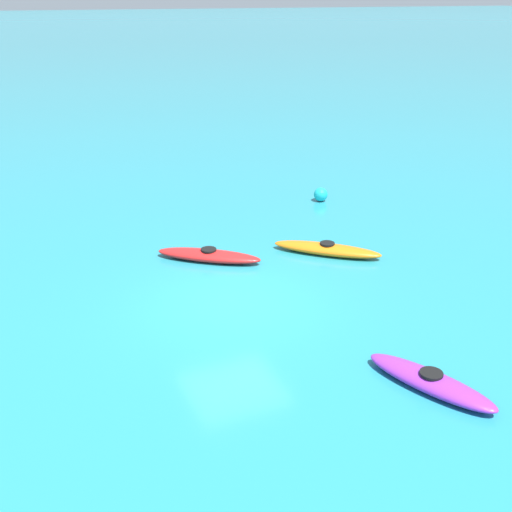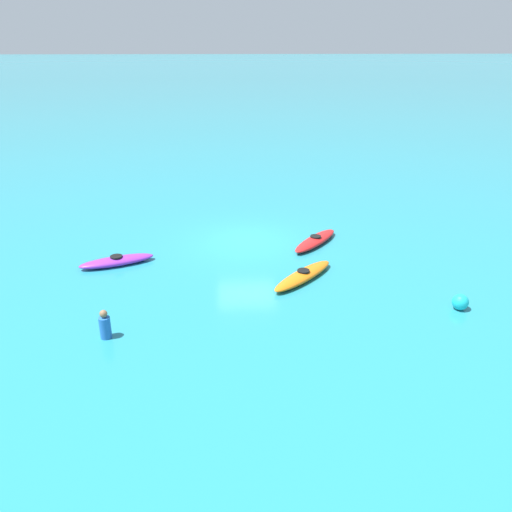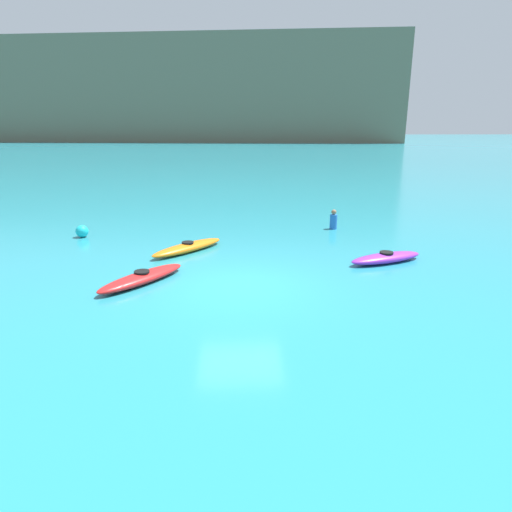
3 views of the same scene
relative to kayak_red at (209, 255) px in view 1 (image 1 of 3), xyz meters
name	(u,v)px [view 1 (image 1 of 3)]	position (x,y,z in m)	size (l,w,h in m)	color
ground_plane	(233,304)	(2.84, -0.44, -0.16)	(600.00, 600.00, 0.00)	teal
kayak_red	(209,255)	(0.00, 0.00, 0.00)	(2.44, 2.85, 0.37)	red
kayak_orange	(327,249)	(0.98, 3.34, 0.00)	(2.68, 2.82, 0.37)	orange
kayak_purple	(430,381)	(7.79, 1.68, 0.00)	(2.84, 1.65, 0.37)	purple
buoy_cyan	(321,194)	(-3.62, 5.75, 0.09)	(0.51, 0.51, 0.51)	#19B7C6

